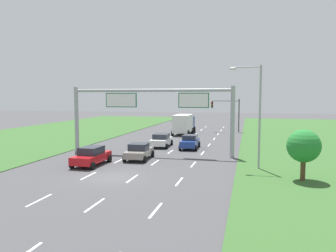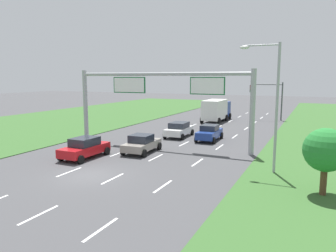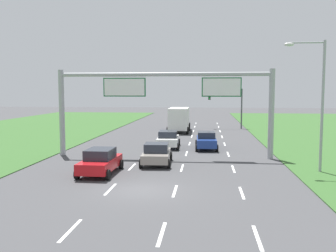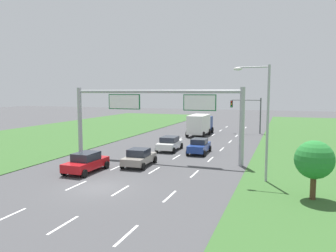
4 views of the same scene
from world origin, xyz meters
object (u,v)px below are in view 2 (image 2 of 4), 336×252
car_lead_silver (209,133)px  car_mid_lane (179,129)px  box_truck (216,110)px  street_lamp (271,97)px  car_near_red (142,143)px  sign_gantry (160,93)px  traffic_light_mast (268,94)px  roadside_tree_near (326,150)px  car_far_ahead (85,148)px

car_lead_silver → car_mid_lane: car_lead_silver is taller
box_truck → street_lamp: (10.47, -23.47, 3.38)m
car_lead_silver → street_lamp: size_ratio=0.50×
car_near_red → car_mid_lane: (0.03, 8.08, 0.04)m
sign_gantry → box_truck: bearing=90.5°
car_mid_lane → box_truck: (0.09, 13.71, 0.89)m
traffic_light_mast → roadside_tree_near: (7.30, -31.53, -1.37)m
car_lead_silver → roadside_tree_near: (10.29, -12.43, 1.70)m
car_near_red → car_mid_lane: car_mid_lane is taller
car_near_red → car_far_ahead: (-3.17, -3.52, 0.05)m
car_far_ahead → sign_gantry: bearing=63.2°
car_near_red → box_truck: size_ratio=0.57×
sign_gantry → car_lead_silver: bearing=53.6°
sign_gantry → car_mid_lane: bearing=92.9°
car_near_red → box_truck: (0.12, 21.79, 0.93)m
car_mid_lane → car_lead_silver: bearing=-11.0°
car_mid_lane → street_lamp: (10.56, -9.76, 4.27)m
car_near_red → street_lamp: size_ratio=0.50×
car_lead_silver → street_lamp: street_lamp is taller
car_near_red → traffic_light_mast: traffic_light_mast is taller
box_truck → sign_gantry: 19.03m
sign_gantry → street_lamp: street_lamp is taller
street_lamp → roadside_tree_near: 5.29m
car_lead_silver → car_mid_lane: 3.61m
car_mid_lane → traffic_light_mast: size_ratio=0.78×
street_lamp → roadside_tree_near: (3.30, -3.23, -2.59)m
car_far_ahead → street_lamp: street_lamp is taller
car_mid_lane → roadside_tree_near: size_ratio=1.18×
car_lead_silver → car_mid_lane: size_ratio=0.97×
traffic_light_mast → box_truck: bearing=-143.3°
car_mid_lane → box_truck: bearing=87.6°
box_truck → car_lead_silver: bearing=-76.4°
roadside_tree_near → traffic_light_mast: bearing=103.0°
box_truck → roadside_tree_near: roadside_tree_near is taller
car_mid_lane → car_far_ahead: car_far_ahead is taller
traffic_light_mast → car_near_red: bearing=-103.9°
car_mid_lane → street_lamp: bearing=-44.8°
box_truck → sign_gantry: sign_gantry is taller
car_lead_silver → street_lamp: 12.32m
car_far_ahead → roadside_tree_near: 17.19m
car_lead_silver → car_far_ahead: bearing=-123.2°
car_near_red → sign_gantry: size_ratio=0.24×
car_near_red → box_truck: box_truck is taller
car_mid_lane → traffic_light_mast: 19.89m
car_lead_silver → traffic_light_mast: bearing=79.4°
car_lead_silver → sign_gantry: sign_gantry is taller
car_lead_silver → sign_gantry: 6.92m
car_lead_silver → car_mid_lane: (-3.56, 0.56, 0.01)m
box_truck → traffic_light_mast: size_ratio=1.33×
car_lead_silver → car_mid_lane: bearing=169.3°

